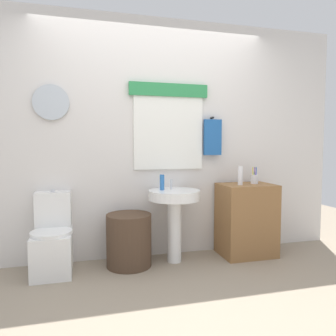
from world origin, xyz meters
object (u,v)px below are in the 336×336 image
soap_bottle (162,182)px  toothbrush_cup (254,179)px  laundry_hamper (129,240)px  toilet (53,242)px  pedestal_sink (174,207)px  lotion_bottle (240,176)px  wooden_cabinet (246,220)px

soap_bottle → toothbrush_cup: 1.06m
laundry_hamper → toothbrush_cup: size_ratio=2.87×
toilet → pedestal_sink: 1.25m
laundry_hamper → lotion_bottle: size_ratio=2.60×
wooden_cabinet → toothbrush_cup: 0.46m
wooden_cabinet → laundry_hamper: bearing=180.0°
lotion_bottle → toothbrush_cup: (0.21, 0.06, -0.05)m
pedestal_sink → soap_bottle: size_ratio=4.70×
laundry_hamper → soap_bottle: bearing=7.9°
pedestal_sink → toothbrush_cup: 0.98m
pedestal_sink → toothbrush_cup: bearing=1.2°
toilet → wooden_cabinet: wooden_cabinet is taller
laundry_hamper → pedestal_sink: pedestal_sink is taller
laundry_hamper → toilet: bearing=177.2°
pedestal_sink → toothbrush_cup: size_ratio=4.10×
soap_bottle → toothbrush_cup: toothbrush_cup is taller
soap_bottle → lotion_bottle: size_ratio=0.79×
soap_bottle → wooden_cabinet: bearing=-3.0°
toilet → laundry_hamper: size_ratio=1.47×
laundry_hamper → soap_bottle: 0.68m
laundry_hamper → pedestal_sink: bearing=0.0°
pedestal_sink → soap_bottle: (-0.12, 0.05, 0.26)m
lotion_bottle → soap_bottle: bearing=174.0°
soap_bottle → laundry_hamper: bearing=-172.1°
laundry_hamper → toothbrush_cup: bearing=0.8°
toilet → soap_bottle: soap_bottle is taller
laundry_hamper → lotion_bottle: 1.37m
toilet → lotion_bottle: bearing=-2.3°
lotion_bottle → toothbrush_cup: lotion_bottle is taller
soap_bottle → lotion_bottle: 0.86m
wooden_cabinet → toothbrush_cup: (0.10, 0.02, 0.45)m
lotion_bottle → pedestal_sink: bearing=176.9°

